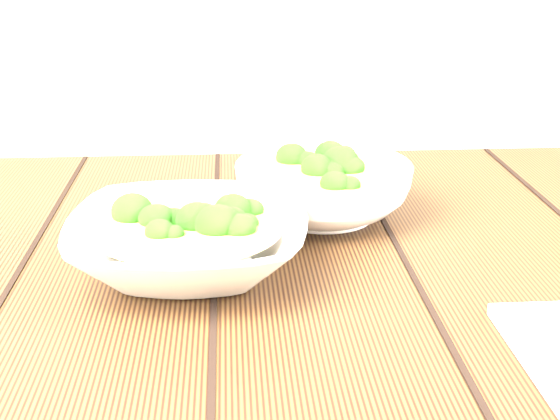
% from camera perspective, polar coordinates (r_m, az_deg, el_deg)
% --- Properties ---
extents(table, '(1.20, 0.80, 0.75)m').
position_cam_1_polar(table, '(0.88, -3.23, -10.69)').
color(table, '#32200E').
rests_on(table, ground).
extents(soup_bowl_front, '(0.25, 0.25, 0.07)m').
position_cam_1_polar(soup_bowl_front, '(0.79, -6.71, -2.23)').
color(soup_bowl_front, silver).
rests_on(soup_bowl_front, table).
extents(soup_bowl_back, '(0.22, 0.22, 0.08)m').
position_cam_1_polar(soup_bowl_back, '(0.93, 3.20, 1.60)').
color(soup_bowl_back, silver).
rests_on(soup_bowl_back, table).
extents(trivet, '(0.12, 0.12, 0.02)m').
position_cam_1_polar(trivet, '(0.89, -3.37, -0.88)').
color(trivet, black).
rests_on(trivet, table).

